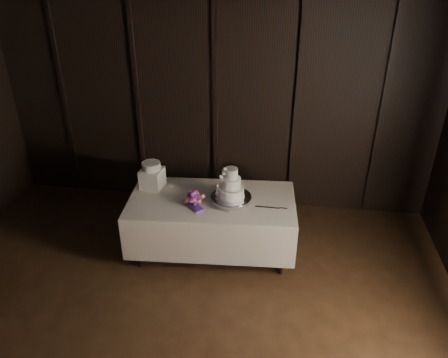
# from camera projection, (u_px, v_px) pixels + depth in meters

# --- Properties ---
(room) EXTENTS (6.08, 7.08, 3.08)m
(room) POSITION_uv_depth(u_px,v_px,m) (131.00, 273.00, 2.95)
(room) COLOR black
(room) RESTS_ON ground
(display_table) EXTENTS (2.06, 1.18, 0.76)m
(display_table) POSITION_uv_depth(u_px,v_px,m) (212.00, 223.00, 5.39)
(display_table) COLOR #EFE3CE
(display_table) RESTS_ON ground
(cake_stand) EXTENTS (0.57, 0.57, 0.09)m
(cake_stand) POSITION_uv_depth(u_px,v_px,m) (231.00, 199.00, 5.13)
(cake_stand) COLOR silver
(cake_stand) RESTS_ON display_table
(wedding_cake) EXTENTS (0.34, 0.30, 0.36)m
(wedding_cake) POSITION_uv_depth(u_px,v_px,m) (229.00, 186.00, 5.03)
(wedding_cake) COLOR white
(wedding_cake) RESTS_ON cake_stand
(bouquet) EXTENTS (0.51, 0.51, 0.20)m
(bouquet) POSITION_uv_depth(u_px,v_px,m) (194.00, 198.00, 5.11)
(bouquet) COLOR #EB667A
(bouquet) RESTS_ON display_table
(box_pedestal) EXTENTS (0.29, 0.29, 0.25)m
(box_pedestal) POSITION_uv_depth(u_px,v_px,m) (152.00, 178.00, 5.42)
(box_pedestal) COLOR white
(box_pedestal) RESTS_ON display_table
(small_cake) EXTENTS (0.28, 0.28, 0.09)m
(small_cake) POSITION_uv_depth(u_px,v_px,m) (151.00, 166.00, 5.34)
(small_cake) COLOR white
(small_cake) RESTS_ON box_pedestal
(cake_knife) EXTENTS (0.37, 0.03, 0.01)m
(cake_knife) POSITION_uv_depth(u_px,v_px,m) (267.00, 207.00, 5.05)
(cake_knife) COLOR silver
(cake_knife) RESTS_ON display_table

